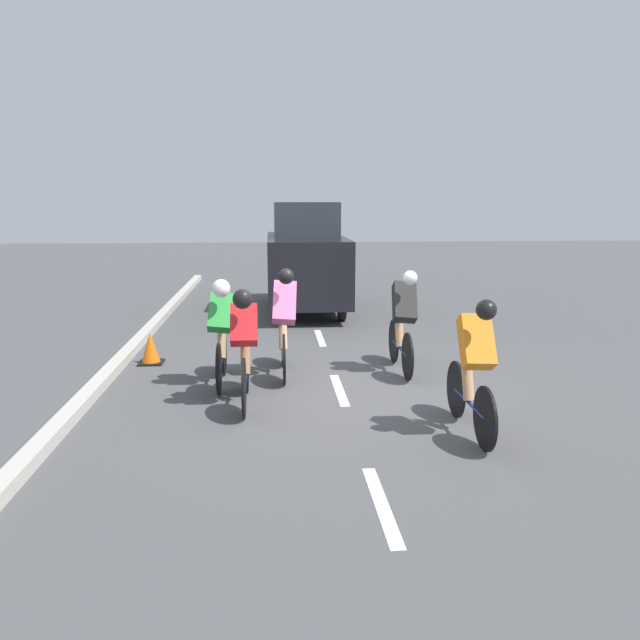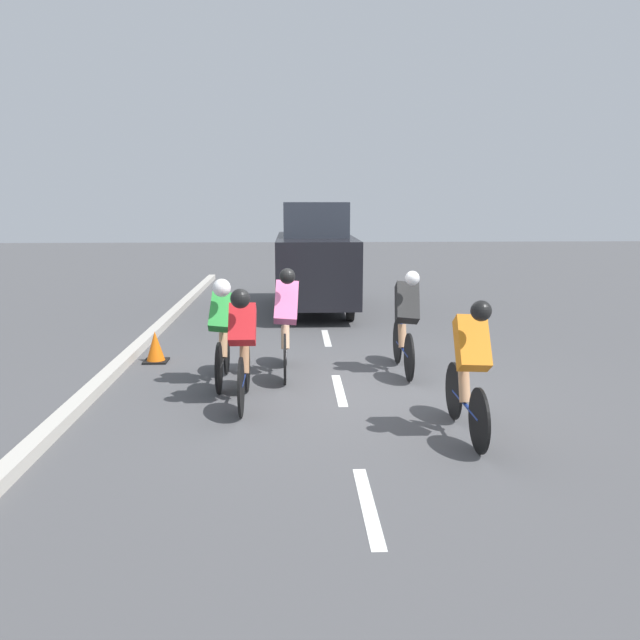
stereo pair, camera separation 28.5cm
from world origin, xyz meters
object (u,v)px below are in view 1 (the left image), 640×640
support_car (305,258)px  cyclist_orange (474,364)px  traffic_cone (151,349)px  cyclist_red (244,344)px  cyclist_black (403,319)px  cyclist_green (221,329)px  cyclist_pink (284,319)px

support_car → cyclist_orange: bearing=99.5°
cyclist_orange → traffic_cone: size_ratio=3.37×
cyclist_red → cyclist_black: bearing=-148.7°
cyclist_red → cyclist_green: bearing=-68.7°
cyclist_black → cyclist_orange: cyclist_black is taller
cyclist_orange → support_car: size_ratio=0.39×
cyclist_red → traffic_cone: bearing=-54.4°
support_car → cyclist_red: bearing=80.6°
cyclist_green → cyclist_orange: (-2.79, 2.04, -0.00)m
cyclist_pink → support_car: 5.49m
cyclist_black → cyclist_red: size_ratio=0.98×
cyclist_black → cyclist_green: 2.62m
cyclist_pink → traffic_cone: 2.28m
cyclist_pink → cyclist_black: size_ratio=1.02×
cyclist_green → traffic_cone: size_ratio=3.33×
cyclist_black → cyclist_green: size_ratio=1.02×
cyclist_pink → cyclist_orange: size_ratio=1.02×
cyclist_pink → cyclist_black: 1.72m
cyclist_black → cyclist_red: 2.61m
cyclist_pink → cyclist_orange: 3.15m
cyclist_pink → traffic_cone: (2.04, -0.83, -0.58)m
cyclist_red → support_car: 6.86m
cyclist_black → traffic_cone: 3.89m
cyclist_red → cyclist_pink: bearing=-111.2°
cyclist_green → cyclist_red: bearing=111.3°
cyclist_orange → support_car: support_car is taller
support_car → cyclist_pink: bearing=83.6°
cyclist_green → traffic_cone: (1.19, -1.27, -0.55)m
cyclist_pink → cyclist_green: bearing=27.3°
cyclist_red → traffic_cone: (1.53, -2.14, -0.54)m
cyclist_black → traffic_cone: cyclist_black is taller
cyclist_black → cyclist_orange: 2.54m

